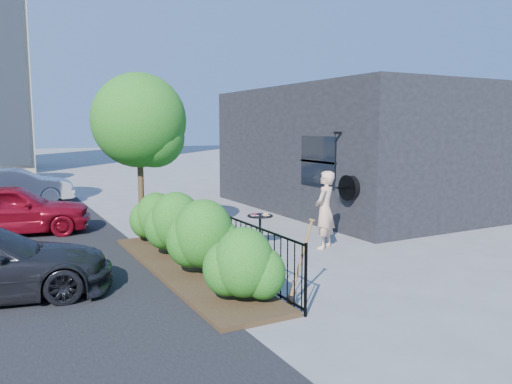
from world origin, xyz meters
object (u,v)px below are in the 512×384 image
woman (325,210)px  shovel (300,266)px  car_red (10,209)px  patio_tree (142,126)px  cafe_table (260,225)px  car_silver (16,186)px

woman → shovel: woman is taller
car_red → patio_tree: bearing=-121.9°
woman → car_red: (-6.24, 4.95, -0.22)m
patio_tree → car_red: bearing=139.0°
cafe_table → car_red: (-5.00, 4.15, 0.15)m
woman → car_silver: (-5.83, 10.65, -0.24)m
car_red → shovel: bearing=-144.6°
patio_tree → car_silver: 8.75m
cafe_table → woman: woman is taller
cafe_table → woman: size_ratio=0.45×
cafe_table → car_red: 6.51m
patio_tree → shovel: 5.74m
cafe_table → shovel: (-1.21, -3.51, 0.08)m
woman → patio_tree: bearing=-69.6°
shovel → car_red: size_ratio=0.35×
patio_tree → car_red: 4.27m
car_silver → car_red: bearing=-179.3°
cafe_table → woman: bearing=-32.8°
patio_tree → shovel: patio_tree is taller
cafe_table → shovel: bearing=-109.1°
shovel → car_silver: (-3.38, 13.37, 0.05)m
patio_tree → car_red: patio_tree is taller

